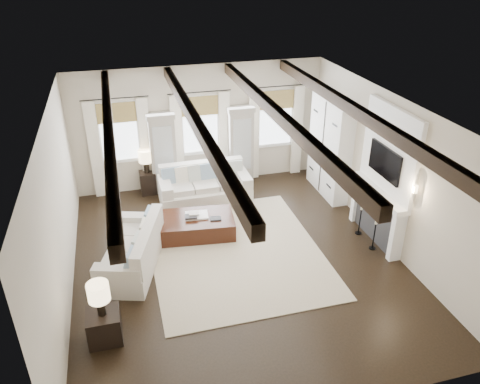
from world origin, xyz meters
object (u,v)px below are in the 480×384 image
object	(u,v)px
side_table_front	(104,326)
side_table_back	(148,183)
sofa_left	(134,251)
sofa_back	(204,187)
ottoman	(197,226)

from	to	relation	value
side_table_front	side_table_back	bearing A→B (deg)	76.81
side_table_back	sofa_left	bearing A→B (deg)	-100.10
side_table_front	side_table_back	world-z (taller)	side_table_back
sofa_back	ottoman	distance (m)	1.56
sofa_left	side_table_back	world-z (taller)	sofa_left
sofa_back	sofa_left	size ratio (longest dim) A/B	0.98
sofa_back	side_table_back	xyz separation A→B (m)	(-1.33, 0.81, -0.10)
sofa_left	ottoman	world-z (taller)	sofa_left
sofa_left	side_table_back	distance (m)	3.19
side_table_front	sofa_left	bearing A→B (deg)	71.82
side_table_back	ottoman	bearing A→B (deg)	-69.10
sofa_back	side_table_front	xyz separation A→B (m)	(-2.51, -4.21, -0.13)
side_table_back	sofa_back	bearing A→B (deg)	-31.34
sofa_back	sofa_left	xyz separation A→B (m)	(-1.89, -2.33, -0.03)
sofa_back	ottoman	xyz separation A→B (m)	(-0.46, -1.47, -0.18)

